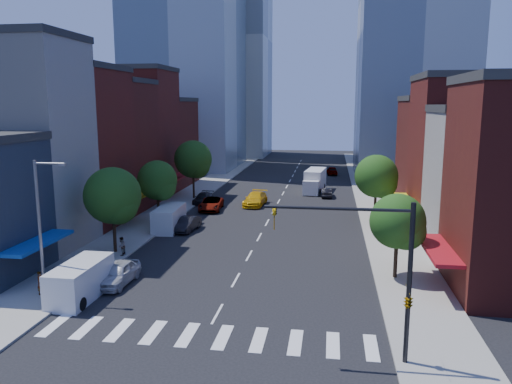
# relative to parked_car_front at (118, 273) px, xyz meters

# --- Properties ---
(ground) EXTENTS (220.00, 220.00, 0.00)m
(ground) POSITION_rel_parked_car_front_xyz_m (8.13, -3.94, -0.81)
(ground) COLOR black
(ground) RESTS_ON ground
(sidewalk_left) EXTENTS (5.00, 120.00, 0.15)m
(sidewalk_left) POSITION_rel_parked_car_front_xyz_m (-4.37, 36.06, -0.73)
(sidewalk_left) COLOR gray
(sidewalk_left) RESTS_ON ground
(sidewalk_right) EXTENTS (5.00, 120.00, 0.15)m
(sidewalk_right) POSITION_rel_parked_car_front_xyz_m (20.63, 36.06, -0.73)
(sidewalk_right) COLOR gray
(sidewalk_right) RESTS_ON ground
(crosswalk) EXTENTS (19.00, 3.00, 0.01)m
(crosswalk) POSITION_rel_parked_car_front_xyz_m (8.13, -6.94, -0.80)
(crosswalk) COLOR silver
(crosswalk) RESTS_ON ground
(bldg_left_1) EXTENTS (12.00, 8.00, 18.00)m
(bldg_left_1) POSITION_rel_parked_car_front_xyz_m (-12.87, 8.06, 8.19)
(bldg_left_1) COLOR beige
(bldg_left_1) RESTS_ON ground
(bldg_left_2) EXTENTS (12.00, 9.00, 16.00)m
(bldg_left_2) POSITION_rel_parked_car_front_xyz_m (-12.87, 16.56, 7.19)
(bldg_left_2) COLOR maroon
(bldg_left_2) RESTS_ON ground
(bldg_left_3) EXTENTS (12.00, 8.00, 15.00)m
(bldg_left_3) POSITION_rel_parked_car_front_xyz_m (-12.87, 25.06, 6.69)
(bldg_left_3) COLOR #591916
(bldg_left_3) RESTS_ON ground
(bldg_left_4) EXTENTS (12.00, 9.00, 17.00)m
(bldg_left_4) POSITION_rel_parked_car_front_xyz_m (-12.87, 33.56, 7.69)
(bldg_left_4) COLOR maroon
(bldg_left_4) RESTS_ON ground
(bldg_left_5) EXTENTS (12.00, 10.00, 13.00)m
(bldg_left_5) POSITION_rel_parked_car_front_xyz_m (-12.87, 43.06, 5.69)
(bldg_left_5) COLOR #591916
(bldg_left_5) RESTS_ON ground
(bldg_right_1) EXTENTS (12.00, 8.00, 12.00)m
(bldg_right_1) POSITION_rel_parked_car_front_xyz_m (29.13, 11.06, 5.19)
(bldg_right_1) COLOR beige
(bldg_right_1) RESTS_ON ground
(bldg_right_2) EXTENTS (12.00, 10.00, 15.00)m
(bldg_right_2) POSITION_rel_parked_car_front_xyz_m (29.13, 20.06, 6.69)
(bldg_right_2) COLOR maroon
(bldg_right_2) RESTS_ON ground
(bldg_right_3) EXTENTS (12.00, 10.00, 13.00)m
(bldg_right_3) POSITION_rel_parked_car_front_xyz_m (29.13, 30.06, 5.69)
(bldg_right_3) COLOR #591916
(bldg_right_3) RESTS_ON ground
(tower_far_w) EXTENTS (18.00, 18.00, 56.00)m
(tower_far_w) POSITION_rel_parked_car_front_xyz_m (-9.87, 91.06, 27.19)
(tower_far_w) COLOR #9EA5AD
(tower_far_w) RESTS_ON ground
(traffic_signal) EXTENTS (7.24, 2.24, 8.00)m
(traffic_signal) POSITION_rel_parked_car_front_xyz_m (18.08, -8.44, 3.35)
(traffic_signal) COLOR black
(traffic_signal) RESTS_ON sidewalk_right
(streetlight) EXTENTS (2.25, 0.25, 9.00)m
(streetlight) POSITION_rel_parked_car_front_xyz_m (-3.67, -2.94, 4.47)
(streetlight) COLOR slate
(streetlight) RESTS_ON sidewalk_left
(tree_left_near) EXTENTS (4.80, 4.80, 7.30)m
(tree_left_near) POSITION_rel_parked_car_front_xyz_m (-3.21, 6.98, 4.06)
(tree_left_near) COLOR black
(tree_left_near) RESTS_ON sidewalk_left
(tree_left_mid) EXTENTS (4.20, 4.20, 6.65)m
(tree_left_mid) POSITION_rel_parked_car_front_xyz_m (-3.21, 17.98, 3.72)
(tree_left_mid) COLOR black
(tree_left_mid) RESTS_ON sidewalk_left
(tree_left_far) EXTENTS (5.00, 5.00, 7.75)m
(tree_left_far) POSITION_rel_parked_car_front_xyz_m (-3.21, 31.98, 4.40)
(tree_left_far) COLOR black
(tree_left_far) RESTS_ON sidewalk_left
(tree_right_near) EXTENTS (4.00, 4.00, 6.20)m
(tree_right_near) POSITION_rel_parked_car_front_xyz_m (19.79, 3.98, 3.38)
(tree_right_near) COLOR black
(tree_right_near) RESTS_ON sidewalk_right
(tree_right_far) EXTENTS (4.60, 4.60, 7.20)m
(tree_right_far) POSITION_rel_parked_car_front_xyz_m (19.79, 21.98, 4.06)
(tree_right_far) COLOR black
(tree_right_far) RESTS_ON sidewalk_right
(parked_car_front) EXTENTS (2.04, 4.78, 1.61)m
(parked_car_front) POSITION_rel_parked_car_front_xyz_m (0.00, 0.00, 0.00)
(parked_car_front) COLOR #B9BABE
(parked_car_front) RESTS_ON ground
(parked_car_second) EXTENTS (1.91, 4.43, 1.42)m
(parked_car_second) POSITION_rel_parked_car_front_xyz_m (0.63, 15.39, -0.10)
(parked_car_second) COLOR black
(parked_car_second) RESTS_ON ground
(parked_car_third) EXTENTS (2.97, 5.68, 1.53)m
(parked_car_third) POSITION_rel_parked_car_front_xyz_m (0.63, 25.45, -0.04)
(parked_car_third) COLOR #999999
(parked_car_third) RESTS_ON ground
(parked_car_rear) EXTENTS (2.07, 4.70, 1.34)m
(parked_car_rear) POSITION_rel_parked_car_front_xyz_m (-1.37, 29.38, -0.14)
(parked_car_rear) COLOR black
(parked_car_rear) RESTS_ON ground
(cargo_van_near) EXTENTS (2.31, 5.60, 2.38)m
(cargo_van_near) POSITION_rel_parked_car_front_xyz_m (-1.37, -2.88, 0.37)
(cargo_van_near) COLOR silver
(cargo_van_near) RESTS_ON ground
(cargo_van_far) EXTENTS (2.52, 5.69, 2.38)m
(cargo_van_far) POSITION_rel_parked_car_front_xyz_m (-1.36, 15.47, 0.37)
(cargo_van_far) COLOR silver
(cargo_van_far) RESTS_ON ground
(taxi) EXTENTS (2.77, 5.86, 1.65)m
(taxi) POSITION_rel_parked_car_front_xyz_m (5.48, 29.00, 0.02)
(taxi) COLOR #E1A80B
(taxi) RESTS_ON ground
(traffic_car_oncoming) EXTENTS (1.43, 3.94, 1.29)m
(traffic_car_oncoming) POSITION_rel_parked_car_front_xyz_m (14.38, 36.21, -0.16)
(traffic_car_oncoming) COLOR black
(traffic_car_oncoming) RESTS_ON ground
(traffic_car_far) EXTENTS (2.10, 4.50, 1.49)m
(traffic_car_far) POSITION_rel_parked_car_front_xyz_m (15.07, 58.44, -0.06)
(traffic_car_far) COLOR #999999
(traffic_car_far) RESTS_ON ground
(box_truck) EXTENTS (3.21, 8.16, 3.20)m
(box_truck) POSITION_rel_parked_car_front_xyz_m (12.54, 40.33, 0.71)
(box_truck) COLOR silver
(box_truck) RESTS_ON ground
(pedestrian_near) EXTENTS (0.42, 0.60, 1.57)m
(pedestrian_near) POSITION_rel_parked_car_front_xyz_m (-4.14, -2.90, 0.13)
(pedestrian_near) COLOR #999999
(pedestrian_near) RESTS_ON sidewalk_left
(pedestrian_far) EXTENTS (0.63, 0.79, 1.57)m
(pedestrian_far) POSITION_rel_parked_car_front_xyz_m (-2.37, 6.10, 0.13)
(pedestrian_far) COLOR #999999
(pedestrian_far) RESTS_ON sidewalk_left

